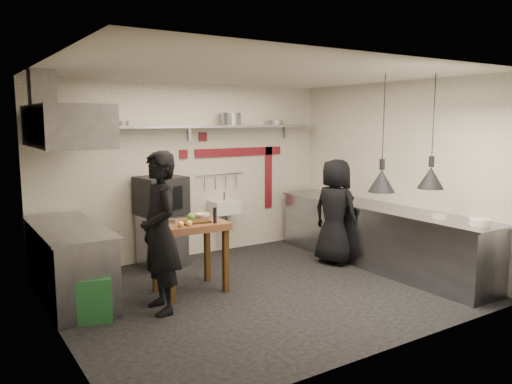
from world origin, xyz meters
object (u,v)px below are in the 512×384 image
oven_stand (162,241)px  chef_right (335,212)px  green_bin (95,297)px  prep_table (190,257)px  combi_oven (161,196)px  chef_left (160,233)px

oven_stand → chef_right: 2.69m
oven_stand → green_bin: size_ratio=1.60×
prep_table → chef_right: (2.46, -0.03, 0.36)m
combi_oven → green_bin: combi_oven is taller
chef_right → green_bin: bearing=81.5°
chef_right → chef_left: bearing=85.6°
oven_stand → chef_left: 1.92m
oven_stand → combi_oven: combi_oven is taller
combi_oven → oven_stand: bearing=-111.6°
oven_stand → green_bin: 2.09m
green_bin → chef_left: chef_left is taller
green_bin → prep_table: prep_table is taller
green_bin → prep_table: (1.30, 0.25, 0.21)m
green_bin → chef_right: size_ratio=0.31×
oven_stand → chef_left: chef_left is taller
chef_left → green_bin: bearing=-101.0°
combi_oven → chef_right: chef_right is taller
oven_stand → combi_oven: 0.69m
green_bin → prep_table: 1.34m
prep_table → chef_right: 2.48m
prep_table → chef_right: size_ratio=0.56×
chef_left → combi_oven: bearing=160.2°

